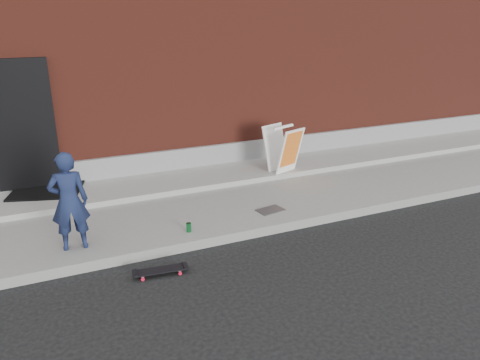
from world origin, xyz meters
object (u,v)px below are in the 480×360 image
child (69,202)px  skateboard (161,270)px  pizza_sign (283,149)px  soda_can (189,227)px

child → skateboard: size_ratio=1.95×
skateboard → pizza_sign: pizza_sign is taller
skateboard → pizza_sign: bearing=37.9°
skateboard → soda_can: size_ratio=5.09×
child → soda_can: (1.61, -0.16, -0.63)m
soda_can → pizza_sign: bearing=33.8°
pizza_sign → soda_can: 3.04m
child → soda_can: 1.73m
skateboard → pizza_sign: 4.03m
child → pizza_sign: size_ratio=1.53×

